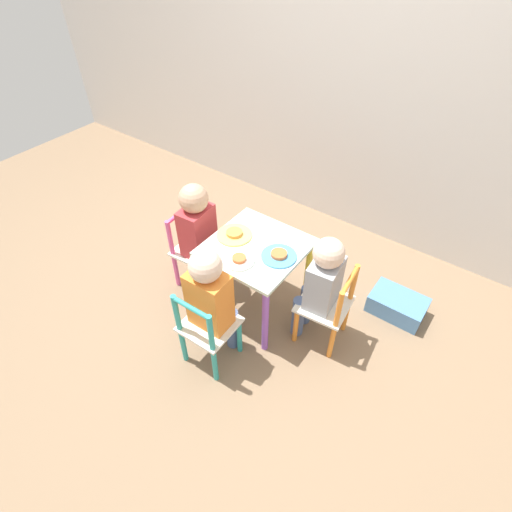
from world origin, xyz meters
name	(u,v)px	position (x,y,z in m)	size (l,w,h in m)	color
ground_plane	(256,306)	(0.00, 0.00, 0.00)	(6.00, 6.00, 0.00)	#7F664C
house_wall	(372,33)	(0.00, 1.12, 1.30)	(6.00, 0.06, 2.60)	silver
kids_table	(256,258)	(0.00, 0.00, 0.40)	(0.50, 0.50, 0.49)	silver
chair_teal	(207,329)	(0.01, -0.44, 0.25)	(0.27, 0.27, 0.51)	silver
chair_pink	(195,250)	(-0.44, -0.03, 0.25)	(0.28, 0.28, 0.51)	silver
chair_orange	(328,307)	(0.44, 0.04, 0.25)	(0.28, 0.28, 0.51)	silver
child_front	(212,297)	(0.01, -0.38, 0.44)	(0.20, 0.22, 0.74)	#4C608E
child_left	(200,230)	(-0.38, -0.03, 0.44)	(0.22, 0.21, 0.74)	#4C608E
child_right	(320,282)	(0.38, 0.04, 0.42)	(0.22, 0.21, 0.70)	#4C608E
plate_front	(239,260)	(0.00, -0.15, 0.50)	(0.16, 0.16, 0.03)	white
plate_left	(234,234)	(-0.15, 0.00, 0.50)	(0.20, 0.20, 0.03)	#EADB66
plate_right	(279,256)	(0.15, 0.00, 0.50)	(0.19, 0.19, 0.03)	#4C9EE0
storage_bin	(397,305)	(0.71, 0.46, 0.06)	(0.32, 0.21, 0.12)	#4C7FB7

